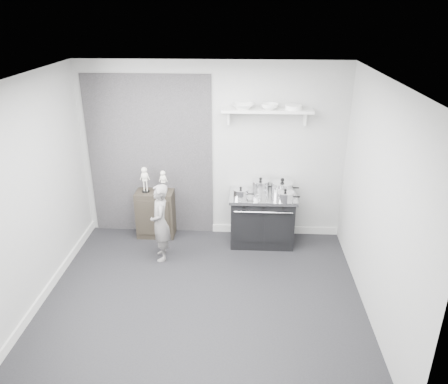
% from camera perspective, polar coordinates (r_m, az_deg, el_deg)
% --- Properties ---
extents(ground, '(4.00, 4.00, 0.00)m').
position_cam_1_polar(ground, '(5.65, -2.86, -13.74)').
color(ground, black).
rests_on(ground, ground).
extents(room_shell, '(4.02, 3.62, 2.71)m').
position_cam_1_polar(room_shell, '(4.99, -4.09, 2.54)').
color(room_shell, '#A7A7A4').
rests_on(room_shell, ground).
extents(wall_shelf, '(1.30, 0.26, 0.24)m').
position_cam_1_polar(wall_shelf, '(6.32, 5.65, 10.46)').
color(wall_shelf, silver).
rests_on(wall_shelf, room_shell).
extents(stove, '(0.99, 0.62, 0.80)m').
position_cam_1_polar(stove, '(6.68, 4.99, -3.49)').
color(stove, black).
rests_on(stove, ground).
extents(side_cabinet, '(0.58, 0.34, 0.75)m').
position_cam_1_polar(side_cabinet, '(6.95, -8.91, -2.82)').
color(side_cabinet, black).
rests_on(side_cabinet, ground).
extents(child, '(0.36, 0.47, 1.15)m').
position_cam_1_polar(child, '(6.23, -8.31, -3.97)').
color(child, slate).
rests_on(child, ground).
extents(pot_front_left, '(0.31, 0.22, 0.17)m').
position_cam_1_polar(pot_front_left, '(6.38, 2.20, -0.16)').
color(pot_front_left, silver).
rests_on(pot_front_left, stove).
extents(pot_back_left, '(0.36, 0.27, 0.23)m').
position_cam_1_polar(pot_back_left, '(6.59, 4.78, 0.80)').
color(pot_back_left, silver).
rests_on(pot_back_left, stove).
extents(pot_back_right, '(0.43, 0.34, 0.23)m').
position_cam_1_polar(pot_back_right, '(6.60, 7.59, 0.65)').
color(pot_back_right, silver).
rests_on(pot_back_right, stove).
extents(pot_front_right, '(0.34, 0.25, 0.18)m').
position_cam_1_polar(pot_front_right, '(6.34, 7.99, -0.52)').
color(pot_front_right, silver).
rests_on(pot_front_right, stove).
extents(skeleton_full, '(0.13, 0.08, 0.46)m').
position_cam_1_polar(skeleton_full, '(6.73, -10.31, 1.86)').
color(skeleton_full, white).
rests_on(skeleton_full, side_cabinet).
extents(skeleton_torso, '(0.11, 0.07, 0.40)m').
position_cam_1_polar(skeleton_torso, '(6.69, -7.95, 1.57)').
color(skeleton_torso, white).
rests_on(skeleton_torso, side_cabinet).
extents(bowl_large, '(0.30, 0.30, 0.07)m').
position_cam_1_polar(bowl_large, '(6.29, 2.49, 11.14)').
color(bowl_large, white).
rests_on(bowl_large, wall_shelf).
extents(bowl_small, '(0.24, 0.24, 0.08)m').
position_cam_1_polar(bowl_small, '(6.30, 5.98, 11.06)').
color(bowl_small, white).
rests_on(bowl_small, wall_shelf).
extents(plate_stack, '(0.24, 0.24, 0.06)m').
position_cam_1_polar(plate_stack, '(6.33, 9.07, 10.87)').
color(plate_stack, white).
rests_on(plate_stack, wall_shelf).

